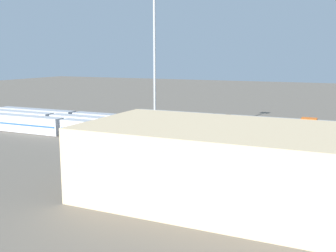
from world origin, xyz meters
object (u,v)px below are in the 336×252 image
(train_on_track_0, at_px, (270,126))
(train_on_track_4, at_px, (152,135))
(train_on_track_3, at_px, (184,133))
(maintenance_shed, at_px, (279,170))
(train_on_track_1, at_px, (323,134))
(light_mast_1, at_px, (154,39))
(train_on_track_2, at_px, (208,130))

(train_on_track_0, height_order, train_on_track_4, same)
(train_on_track_3, bearing_deg, train_on_track_0, -134.13)
(train_on_track_0, relative_size, maintenance_shed, 1.40)
(train_on_track_3, bearing_deg, train_on_track_1, -158.87)
(train_on_track_3, relative_size, light_mast_1, 3.48)
(train_on_track_0, relative_size, train_on_track_4, 0.48)
(train_on_track_3, distance_m, light_mast_1, 20.19)
(train_on_track_2, bearing_deg, maintenance_shed, 120.60)
(light_mast_1, xyz_separation_m, maintenance_shed, (-26.01, 20.60, -15.84))
(light_mast_1, height_order, maintenance_shed, light_mast_1)
(train_on_track_1, xyz_separation_m, train_on_track_3, (25.87, 10.00, -0.11))
(train_on_track_1, distance_m, train_on_track_4, 34.24)
(train_on_track_0, bearing_deg, train_on_track_1, 156.17)
(train_on_track_1, distance_m, light_mast_1, 38.38)
(train_on_track_0, bearing_deg, light_mast_1, 52.73)
(train_on_track_2, bearing_deg, train_on_track_0, -137.91)
(train_on_track_1, bearing_deg, train_on_track_0, -23.83)
(train_on_track_2, xyz_separation_m, train_on_track_1, (-22.39, -5.00, 0.08))
(train_on_track_2, relative_size, train_on_track_1, 11.48)
(train_on_track_1, height_order, train_on_track_3, train_on_track_1)
(train_on_track_2, distance_m, train_on_track_4, 13.05)
(train_on_track_2, bearing_deg, light_mast_1, 63.88)
(train_on_track_2, relative_size, train_on_track_3, 1.00)
(train_on_track_4, height_order, maintenance_shed, maintenance_shed)
(train_on_track_0, distance_m, train_on_track_2, 14.92)
(train_on_track_0, distance_m, train_on_track_4, 27.90)
(train_on_track_0, relative_size, train_on_track_3, 0.58)
(train_on_track_0, relative_size, train_on_track_2, 0.58)
(train_on_track_0, bearing_deg, train_on_track_2, 42.09)
(train_on_track_0, distance_m, train_on_track_1, 12.37)
(maintenance_shed, bearing_deg, train_on_track_2, -59.40)
(train_on_track_2, distance_m, train_on_track_3, 6.09)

